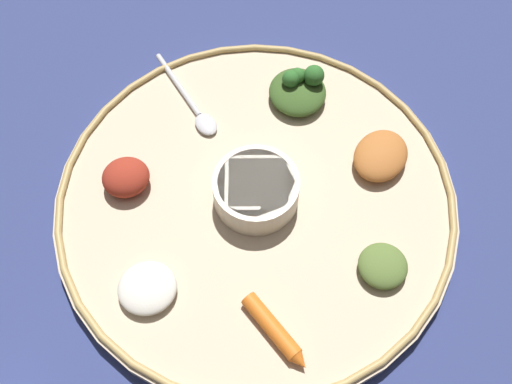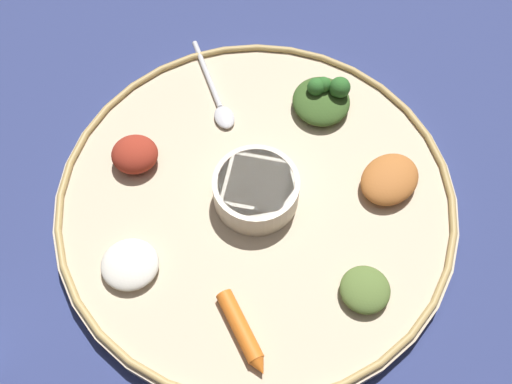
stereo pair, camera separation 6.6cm
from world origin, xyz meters
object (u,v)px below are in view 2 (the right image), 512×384
Objects in this scene: center_bowl at (256,189)px; spoon at (217,98)px; carrot_near_spoon at (242,331)px; greens_pile at (323,98)px.

spoon is (-0.09, -0.12, -0.02)m from center_bowl.
carrot_near_spoon is (0.14, 0.08, -0.01)m from center_bowl.
spoon is 0.13m from greens_pile.
carrot_near_spoon is at bearing 29.10° from center_bowl.
greens_pile is 1.14× the size of carrot_near_spoon.
center_bowl is 0.16m from carrot_near_spoon.
center_bowl is 1.10× the size of carrot_near_spoon.
carrot_near_spoon is (0.22, 0.19, 0.00)m from spoon.
spoon is at bearing -126.45° from center_bowl.
center_bowl is 0.15m from greens_pile.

